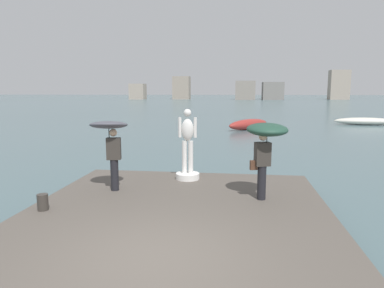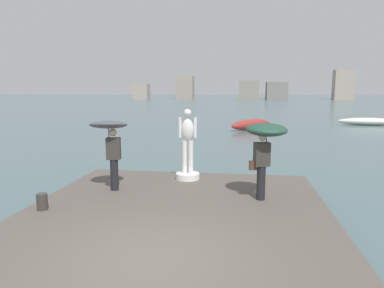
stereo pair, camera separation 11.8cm
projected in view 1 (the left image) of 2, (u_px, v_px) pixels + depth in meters
ground_plane at (227, 115)px, 45.11m from camera, size 400.00×400.00×0.00m
pier at (171, 231)px, 7.40m from camera, size 7.14×9.12×0.40m
statue_white_figure at (188, 154)px, 10.88m from camera, size 0.75×0.75×2.20m
onlooker_left at (110, 136)px, 9.55m from camera, size 1.21×1.23×2.00m
onlooker_right at (266, 138)px, 8.75m from camera, size 1.30×1.32×1.98m
mooring_bollard at (43, 202)px, 8.11m from camera, size 0.25×0.25×0.38m
boat_near at (249, 124)px, 28.40m from camera, size 3.75×4.26×0.84m
boat_mid at (365, 121)px, 32.15m from camera, size 5.49×1.68×0.68m
distant_skyline at (247, 89)px, 121.06m from camera, size 75.56×11.19×10.03m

